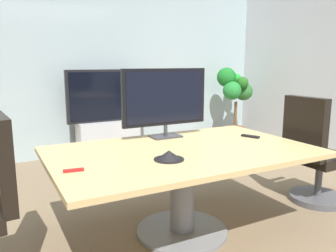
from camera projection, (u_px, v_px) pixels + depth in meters
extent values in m
plane|color=#7A664C|center=(194.00, 245.00, 2.66)|extent=(7.24, 7.24, 0.00)
cube|color=#9EB2B7|center=(84.00, 58.00, 5.10)|extent=(6.18, 0.10, 2.95)
cube|color=tan|center=(182.00, 152.00, 2.73)|extent=(2.09, 1.30, 0.04)
cylinder|color=slate|center=(182.00, 194.00, 2.80)|extent=(0.20, 0.20, 0.68)
cylinder|color=slate|center=(182.00, 230.00, 2.86)|extent=(0.76, 0.76, 0.03)
cube|color=black|center=(2.00, 162.00, 2.14)|extent=(0.13, 0.46, 0.60)
cylinder|color=#4C4C51|center=(317.00, 198.00, 3.52)|extent=(0.56, 0.56, 0.06)
cylinder|color=#4C4C51|center=(319.00, 178.00, 3.48)|extent=(0.07, 0.07, 0.36)
cube|color=black|center=(320.00, 158.00, 3.44)|extent=(0.49, 0.49, 0.10)
cube|color=black|center=(305.00, 128.00, 3.25)|extent=(0.10, 0.46, 0.60)
cube|color=black|center=(299.00, 141.00, 3.63)|extent=(0.28, 0.06, 0.03)
cube|color=#333338|center=(166.00, 136.00, 3.18)|extent=(0.28, 0.18, 0.02)
cylinder|color=#333338|center=(166.00, 130.00, 3.17)|extent=(0.04, 0.04, 0.10)
cube|color=black|center=(165.00, 97.00, 3.12)|extent=(0.84, 0.04, 0.52)
cube|color=black|center=(166.00, 97.00, 3.10)|extent=(0.77, 0.01, 0.47)
cube|color=#B7BABC|center=(108.00, 139.00, 5.12)|extent=(0.90, 0.36, 0.55)
cube|color=black|center=(107.00, 96.00, 4.98)|extent=(1.20, 0.06, 0.76)
cube|color=black|center=(108.00, 96.00, 4.95)|extent=(1.12, 0.01, 0.69)
cylinder|color=brown|center=(235.00, 135.00, 5.98)|extent=(0.34, 0.34, 0.30)
cylinder|color=brown|center=(235.00, 114.00, 5.91)|extent=(0.05, 0.05, 0.44)
sphere|color=#28632A|center=(244.00, 91.00, 5.92)|extent=(0.31, 0.31, 0.31)
sphere|color=green|center=(235.00, 80.00, 6.00)|extent=(0.22, 0.22, 0.22)
sphere|color=#196D24|center=(226.00, 77.00, 5.78)|extent=(0.33, 0.33, 0.33)
sphere|color=#237D30|center=(232.00, 91.00, 5.73)|extent=(0.31, 0.31, 0.31)
sphere|color=#215E1B|center=(242.00, 83.00, 5.74)|extent=(0.20, 0.20, 0.20)
cone|color=black|center=(169.00, 155.00, 2.43)|extent=(0.19, 0.19, 0.07)
cylinder|color=black|center=(169.00, 159.00, 2.44)|extent=(0.22, 0.22, 0.01)
cube|color=black|center=(250.00, 136.00, 3.17)|extent=(0.11, 0.18, 0.02)
cube|color=red|center=(73.00, 170.00, 2.17)|extent=(0.13, 0.04, 0.02)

